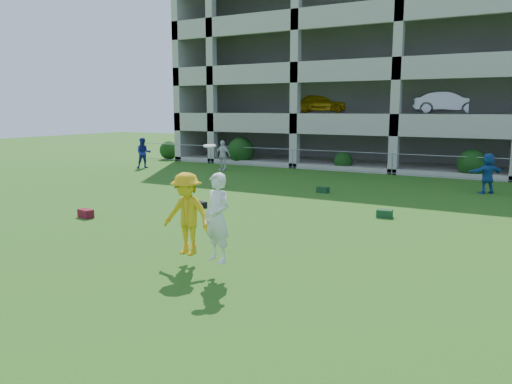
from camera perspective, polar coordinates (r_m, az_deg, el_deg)
The scene contains 13 objects.
ground at distance 11.33m, azimuth -9.36°, elevation -9.04°, with size 100.00×100.00×0.00m, color #235114.
bystander_a at distance 31.16m, azimuth -12.73°, elevation 4.38°, with size 0.90×0.70×1.84m, color navy.
bystander_b at distance 29.28m, azimuth -3.85°, elevation 4.20°, with size 1.04×0.43×1.77m, color silver.
bystander_d at distance 23.38m, azimuth 24.95°, elevation 1.95°, with size 1.61×0.51×1.73m, color #22559B.
bag_red_a at distance 17.51m, azimuth -18.88°, elevation -2.34°, with size 0.55×0.30×0.28m, color #510D17.
bag_black_b at distance 18.35m, azimuth -6.30°, elevation -1.45°, with size 0.40×0.25×0.22m, color black.
bag_green_c at distance 17.17m, azimuth 14.48°, elevation -2.40°, with size 0.50×0.35×0.26m, color #163D20.
bag_red_f at distance 23.18m, azimuth -4.17°, elevation 0.89°, with size 0.45×0.28×0.24m, color #5E1D10.
bag_green_g at distance 21.68m, azimuth 7.65°, elevation 0.25°, with size 0.50×0.30×0.25m, color #12321E.
frisbee_contest at distance 11.25m, azimuth -7.04°, elevation -2.60°, with size 2.11×1.05×2.57m.
parking_garage at distance 36.77m, azimuth 19.04°, elevation 12.79°, with size 30.00×14.00×12.00m.
fence at distance 28.34m, azimuth 15.29°, elevation 3.15°, with size 36.06×0.06×1.20m.
shrub_row at distance 28.22m, azimuth 24.82°, elevation 4.42°, with size 34.38×2.52×3.50m.
Camera 1 is at (6.76, -8.36, 3.58)m, focal length 35.00 mm.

